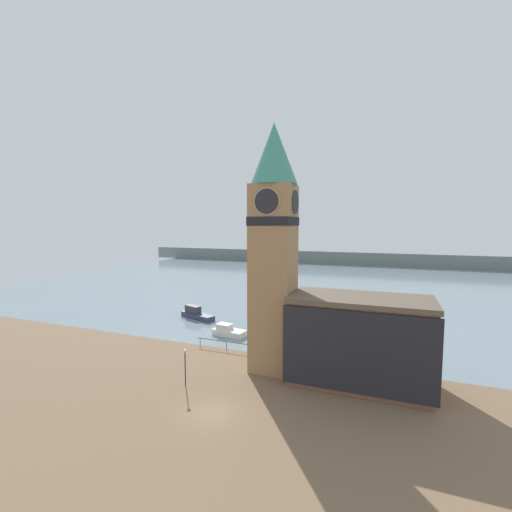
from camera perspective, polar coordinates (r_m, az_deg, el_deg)
ground_plane at (r=31.51m, az=-7.15°, el=-24.51°), size 160.00×160.00×0.00m
water at (r=99.83m, az=13.35°, el=-3.93°), size 160.00×120.00×0.00m
far_shoreline at (r=138.97m, az=15.62°, el=-0.40°), size 180.00×3.00×5.00m
pier_railing at (r=44.28m, az=-4.96°, el=-14.16°), size 8.13×0.08×1.09m
clock_tower at (r=36.09m, az=2.95°, el=2.40°), size 4.94×4.94×26.05m
pier_building at (r=35.94m, az=16.84°, el=-13.28°), size 13.58×6.98×8.64m
boat_near at (r=49.67m, az=-4.62°, el=-12.40°), size 4.96×2.76×1.57m
boat_far at (r=59.00m, az=-9.92°, el=-9.48°), size 6.93×3.88×2.00m
mooring_bollard_near at (r=41.39m, az=-0.34°, el=-16.34°), size 0.31×0.31×0.74m
lamp_post at (r=35.30m, az=-11.74°, el=-16.59°), size 0.32×0.32×3.62m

